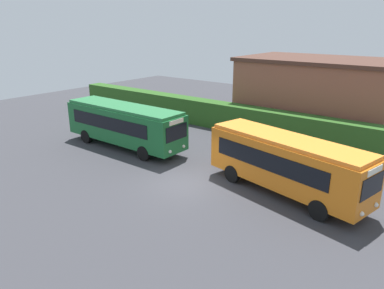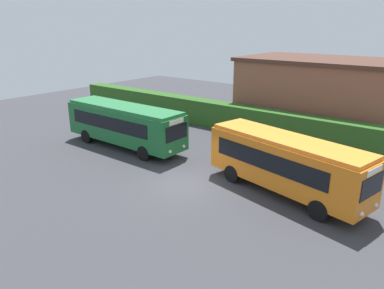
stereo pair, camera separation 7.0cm
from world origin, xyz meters
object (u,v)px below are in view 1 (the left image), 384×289
Objects in this scene: bus_orange at (286,162)px; person_left at (170,132)px; bus_green at (124,123)px; person_center at (325,155)px; person_right at (341,167)px.

person_left is (-10.31, 2.61, -0.91)m from bus_orange.
bus_orange is 5.50× the size of person_left.
bus_green is 5.97× the size of person_left.
bus_green is 13.66m from person_center.
person_left is at bearing -129.57° from person_center.
bus_orange is 4.94× the size of person_center.
person_center is (0.57, 4.40, -0.79)m from bus_orange.
person_left is at bearing 114.19° from person_right.
person_right is at bearing 70.70° from bus_orange.
person_center is at bearing 25.83° from person_left.
person_center is (12.91, 4.37, -0.79)m from bus_green.
person_left is at bearing 178.26° from bus_orange.
person_left is at bearing 51.76° from bus_green.
person_right is (12.24, 0.52, 0.10)m from person_left.
person_right is at bearing 12.27° from bus_green.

